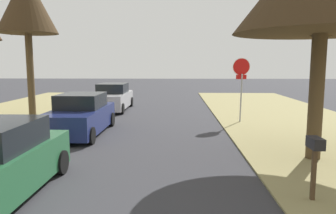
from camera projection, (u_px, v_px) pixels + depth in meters
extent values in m
cylinder|color=#9EA0A5|center=(241.00, 98.00, 15.03)|extent=(0.07, 0.27, 2.25)
cylinder|color=white|center=(241.00, 67.00, 14.96)|extent=(0.81, 0.12, 0.80)
cylinder|color=red|center=(241.00, 67.00, 14.97)|extent=(0.76, 0.13, 0.76)
cube|color=red|center=(241.00, 77.00, 14.99)|extent=(0.48, 0.07, 0.20)
cylinder|color=#4C3B25|center=(316.00, 97.00, 9.13)|extent=(0.40, 0.40, 3.53)
cylinder|color=#4C3B25|center=(328.00, 7.00, 9.12)|extent=(0.90, 0.87, 1.60)
cylinder|color=#4C3C27|center=(31.00, 77.00, 15.91)|extent=(0.33, 0.33, 4.15)
cone|color=#3D2D1B|center=(26.00, 2.00, 15.44)|extent=(2.84, 2.84, 2.88)
cylinder|color=#4C3C27|center=(28.00, 17.00, 15.94)|extent=(1.00, 0.54, 1.68)
cylinder|color=#4C3C27|center=(27.00, 22.00, 16.25)|extent=(1.54, 0.86, 1.34)
cylinder|color=#4C3C27|center=(30.00, 21.00, 16.00)|extent=(1.05, 0.32, 1.39)
cylinder|color=black|center=(61.00, 162.00, 8.12)|extent=(0.21, 0.60, 0.60)
cube|color=navy|center=(80.00, 119.00, 12.75)|extent=(1.87, 4.42, 0.85)
cube|color=black|center=(81.00, 101.00, 12.87)|extent=(1.63, 2.04, 0.56)
cylinder|color=black|center=(91.00, 136.00, 11.12)|extent=(0.21, 0.60, 0.60)
cylinder|color=black|center=(41.00, 135.00, 11.19)|extent=(0.21, 0.60, 0.60)
cylinder|color=black|center=(111.00, 119.00, 14.39)|extent=(0.21, 0.60, 0.60)
cylinder|color=black|center=(73.00, 119.00, 14.46)|extent=(0.21, 0.60, 0.60)
cube|color=#BCBCC1|center=(112.00, 100.00, 19.40)|extent=(1.87, 4.42, 0.85)
cube|color=black|center=(113.00, 88.00, 19.52)|extent=(1.63, 2.04, 0.56)
cylinder|color=black|center=(122.00, 109.00, 17.77)|extent=(0.21, 0.60, 0.60)
cylinder|color=black|center=(90.00, 109.00, 17.84)|extent=(0.21, 0.60, 0.60)
cylinder|color=black|center=(131.00, 102.00, 21.04)|extent=(0.21, 0.60, 0.60)
cylinder|color=black|center=(104.00, 102.00, 21.11)|extent=(0.21, 0.60, 0.60)
cube|color=brown|center=(314.00, 174.00, 6.43)|extent=(0.08, 0.08, 1.05)
cube|color=black|center=(315.00, 143.00, 6.35)|extent=(0.22, 0.44, 0.22)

